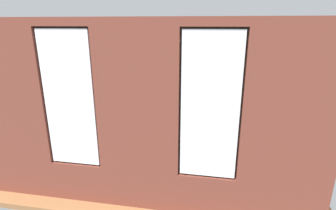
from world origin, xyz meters
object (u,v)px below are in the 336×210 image
couch_left (256,140)px  potted_plant_corner_far_left (282,167)px  coffee_table (177,124)px  media_console (74,128)px  cup_ceramic (180,123)px  remote_black (190,121)px  potted_plant_corner_near_left (251,103)px  potted_plant_near_tv (73,128)px  couch_by_window (131,166)px  potted_plant_between_couches (210,163)px  potted_plant_beside_window_right (65,149)px  remote_silver (172,120)px  papasan_chair (155,103)px  potted_plant_by_left_couch (234,120)px  tv_flatscreen (71,106)px  candle_jar (177,121)px

couch_left → potted_plant_corner_far_left: (-0.15, 1.78, 0.33)m
coffee_table → media_console: 2.76m
cup_ceramic → media_console: media_console is taller
remote_black → potted_plant_corner_near_left: size_ratio=0.16×
potted_plant_corner_near_left → potted_plant_near_tv: potted_plant_near_tv is taller
coffee_table → media_console: media_console is taller
couch_by_window → potted_plant_between_couches: potted_plant_between_couches is taller
cup_ceramic → potted_plant_beside_window_right: (1.95, 2.18, 0.14)m
media_console → couch_by_window: bearing=141.9°
remote_silver → papasan_chair: bearing=143.0°
potted_plant_near_tv → potted_plant_by_left_couch: potted_plant_near_tv is taller
cup_ceramic → potted_plant_by_left_couch: cup_ceramic is taller
media_console → tv_flatscreen: 0.62m
cup_ceramic → potted_plant_between_couches: bearing=112.2°
couch_left → coffee_table: size_ratio=1.56×
candle_jar → potted_plant_corner_near_left: 2.84m
cup_ceramic → candle_jar: cup_ceramic is taller
coffee_table → potted_plant_by_left_couch: 1.80m
couch_by_window → cup_ceramic: couch_by_window is taller
remote_black → tv_flatscreen: tv_flatscreen is taller
cup_ceramic → media_console: (2.80, 0.39, -0.20)m
coffee_table → tv_flatscreen: bearing=10.9°
candle_jar → couch_left: bearing=164.8°
papasan_chair → potted_plant_corner_near_left: size_ratio=1.15×
cup_ceramic → couch_left: bearing=167.8°
potted_plant_by_left_couch → coffee_table: bearing=29.6°
papasan_chair → potted_plant_beside_window_right: potted_plant_beside_window_right is taller
tv_flatscreen → papasan_chair: 2.74m
potted_plant_corner_near_left → potted_plant_corner_far_left: bearing=90.0°
candle_jar → potted_plant_by_left_couch: candle_jar is taller
coffee_table → potted_plant_corner_far_left: potted_plant_corner_far_left is taller
papasan_chair → potted_plant_corner_near_left: (-3.04, -0.39, 0.06)m
potted_plant_between_couches → potted_plant_corner_near_left: bearing=-106.4°
remote_black → couch_by_window: bearing=86.9°
potted_plant_beside_window_right → candle_jar: bearing=-128.8°
couch_left → media_console: size_ratio=2.05×
media_console → potted_plant_beside_window_right: bearing=115.6°
remote_silver → potted_plant_by_left_couch: bearing=48.5°
media_console → potted_plant_near_tv: (-0.55, 0.93, 0.42)m
tv_flatscreen → potted_plant_corner_near_left: bearing=-153.3°
media_console → potted_plant_beside_window_right: 2.01m
remote_black → remote_silver: (0.50, 0.04, 0.00)m
remote_silver → papasan_chair: (0.78, -1.40, 0.03)m
tv_flatscreen → potted_plant_between_couches: (-3.63, 1.64, -0.39)m
potted_plant_by_left_couch → potted_plant_corner_far_left: bearing=99.8°
tv_flatscreen → potted_plant_beside_window_right: size_ratio=1.09×
potted_plant_near_tv → potted_plant_by_left_couch: bearing=-147.8°
media_console → potted_plant_by_left_couch: bearing=-161.7°
potted_plant_between_couches → remote_silver: bearing=-64.6°
candle_jar → papasan_chair: bearing=-58.4°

